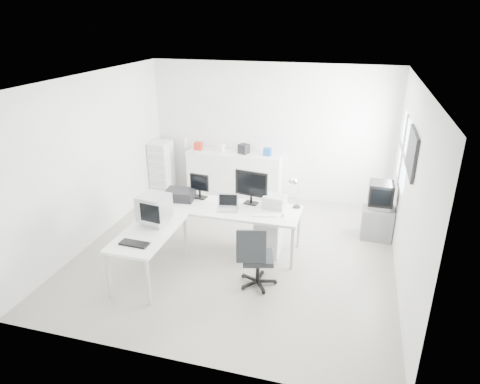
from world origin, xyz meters
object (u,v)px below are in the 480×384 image
(laptop, at_px, (227,203))
(sideboard, at_px, (235,175))
(lcd_monitor_small, at_px, (200,186))
(drawer_pedestal, at_px, (268,236))
(main_desk, at_px, (227,228))
(tv_cabinet, at_px, (377,223))
(crt_tv, at_px, (381,196))
(filing_cabinet, at_px, (162,168))
(side_desk, at_px, (150,254))
(lcd_monitor_large, at_px, (251,187))
(inkjet_printer, at_px, (180,195))
(laser_printer, at_px, (275,201))
(office_chair, at_px, (258,255))
(crt_monitor, at_px, (154,210))

(laptop, height_order, sideboard, sideboard)
(lcd_monitor_small, bearing_deg, drawer_pedestal, -2.72)
(lcd_monitor_small, height_order, sideboard, lcd_monitor_small)
(lcd_monitor_small, xyz_separation_m, sideboard, (0.07, 1.89, -0.46))
(main_desk, distance_m, tv_cabinet, 2.64)
(crt_tv, distance_m, filing_cabinet, 4.59)
(side_desk, bearing_deg, sideboard, 83.56)
(main_desk, relative_size, filing_cabinet, 2.09)
(laptop, relative_size, sideboard, 0.19)
(laptop, distance_m, sideboard, 2.33)
(main_desk, xyz_separation_m, side_desk, (-0.85, -1.10, 0.00))
(laptop, bearing_deg, lcd_monitor_large, 38.87)
(side_desk, xyz_separation_m, filing_cabinet, (-1.23, 3.06, 0.20))
(laptop, xyz_separation_m, tv_cabinet, (2.37, 1.16, -0.58))
(tv_cabinet, xyz_separation_m, crt_tv, (0.00, 0.00, 0.51))
(inkjet_printer, distance_m, sideboard, 2.10)
(crt_tv, bearing_deg, lcd_monitor_small, -164.80)
(main_desk, bearing_deg, tv_cabinet, 23.59)
(tv_cabinet, distance_m, crt_tv, 0.51)
(inkjet_printer, distance_m, laptop, 0.92)
(lcd_monitor_small, distance_m, lcd_monitor_large, 0.90)
(inkjet_printer, bearing_deg, crt_tv, 10.18)
(lcd_monitor_large, distance_m, laptop, 0.49)
(laser_printer, distance_m, office_chair, 1.17)
(crt_tv, xyz_separation_m, sideboard, (-2.91, 1.08, -0.30))
(office_chair, xyz_separation_m, crt_tv, (1.68, 1.95, 0.31))
(lcd_monitor_small, xyz_separation_m, crt_tv, (2.97, 0.81, -0.16))
(inkjet_printer, xyz_separation_m, laser_printer, (1.60, 0.12, 0.01))
(main_desk, xyz_separation_m, office_chair, (0.74, -0.89, 0.11))
(lcd_monitor_small, distance_m, crt_tv, 3.08)
(filing_cabinet, bearing_deg, drawer_pedestal, -34.49)
(tv_cabinet, relative_size, crt_tv, 1.14)
(drawer_pedestal, distance_m, lcd_monitor_large, 0.84)
(lcd_monitor_small, distance_m, crt_monitor, 1.14)
(main_desk, relative_size, office_chair, 2.47)
(inkjet_printer, bearing_deg, lcd_monitor_large, 0.99)
(drawer_pedestal, distance_m, crt_tv, 2.06)
(crt_monitor, distance_m, office_chair, 1.67)
(drawer_pedestal, bearing_deg, tv_cabinet, 30.34)
(drawer_pedestal, relative_size, filing_cabinet, 0.52)
(laser_printer, relative_size, crt_monitor, 0.75)
(crt_monitor, relative_size, filing_cabinet, 0.40)
(main_desk, relative_size, sideboard, 1.21)
(lcd_monitor_large, xyz_separation_m, tv_cabinet, (2.07, 0.81, -0.75))
(office_chair, bearing_deg, tv_cabinet, 34.40)
(inkjet_printer, relative_size, office_chair, 0.49)
(sideboard, bearing_deg, laser_printer, -57.28)
(filing_cabinet, bearing_deg, lcd_monitor_small, -48.19)
(lcd_monitor_large, height_order, sideboard, lcd_monitor_large)
(lcd_monitor_large, xyz_separation_m, laser_printer, (0.40, -0.03, -0.19))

